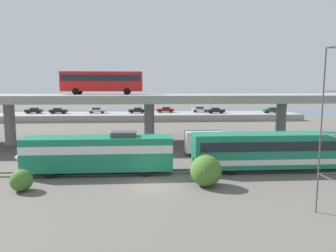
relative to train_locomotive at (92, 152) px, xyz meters
The scene contains 20 objects.
ground_plane 7.35m from the train_locomotive, 34.79° to the right, with size 260.00×260.00×0.00m, color #605B54.
rail_strip_near 6.18m from the train_locomotive, ahead, with size 110.00×0.12×0.12m, color #59544C.
rail_strip_far 6.18m from the train_locomotive, ahead, with size 110.00×0.12×0.12m, color #59544C.
train_locomotive is the anchor object (origin of this frame).
train_coach_lead 20.56m from the train_locomotive, ahead, with size 20.99×3.04×3.86m.
highway_overpass 17.58m from the train_locomotive, 70.21° to the left, with size 96.00×12.24×7.40m.
transit_bus_on_overpass 18.65m from the train_locomotive, 94.10° to the left, with size 12.00×2.68×3.40m.
service_truck_west 15.44m from the train_locomotive, 29.86° to the left, with size 6.80×2.46×3.04m.
pier_parking_lot 51.34m from the train_locomotive, 83.56° to the left, with size 78.57×12.71×1.66m, color gray.
parked_car_0 54.12m from the train_locomotive, 78.96° to the left, with size 4.63×1.90×1.50m.
parked_car_1 57.29m from the train_locomotive, 69.56° to the left, with size 4.60×1.94×1.50m.
parked_car_2 57.90m from the train_locomotive, 114.88° to the left, with size 4.14×1.99×1.50m.
parked_car_3 54.46m from the train_locomotive, 109.01° to the left, with size 4.39×1.95×1.50m.
parked_car_4 52.59m from the train_locomotive, 98.59° to the left, with size 4.62×1.83×1.50m.
parked_car_5 62.68m from the train_locomotive, 52.14° to the left, with size 4.11×1.95×1.50m.
parked_car_6 51.66m from the train_locomotive, 86.94° to the left, with size 4.43×1.84×1.50m.
parked_car_7 55.06m from the train_locomotive, 64.72° to the left, with size 4.58×1.92×1.50m.
harbor_water 74.26m from the train_locomotive, 85.55° to the left, with size 140.00×36.00×0.01m, color #385B7A.
shrub_left 6.95m from the train_locomotive, 135.58° to the right, with size 1.82×1.82×1.82m, color #426E2B.
shrub_right 11.44m from the train_locomotive, 23.33° to the right, with size 2.72×2.72×2.72m, color #437028.
Camera 1 is at (-0.25, -25.85, 8.50)m, focal length 32.72 mm.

